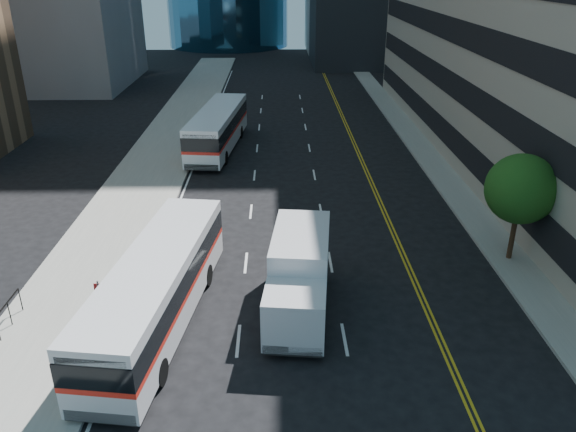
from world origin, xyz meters
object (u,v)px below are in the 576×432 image
object	(u,v)px
box_truck	(299,275)
street_tree	(521,189)
bus_front	(158,288)
bus_rear	(218,128)

from	to	relation	value
box_truck	street_tree	bearing A→B (deg)	27.77
bus_front	bus_rear	world-z (taller)	bus_rear
bus_rear	box_truck	world-z (taller)	box_truck
street_tree	bus_rear	bearing A→B (deg)	130.74
bus_front	street_tree	bearing A→B (deg)	24.66
bus_rear	box_truck	size ratio (longest dim) A/B	1.78
bus_rear	box_truck	xyz separation A→B (m)	(5.26, -21.90, -0.00)
street_tree	box_truck	distance (m)	11.10
street_tree	bus_front	bearing A→B (deg)	-162.98
street_tree	bus_front	xyz separation A→B (m)	(-15.60, -4.77, -2.04)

